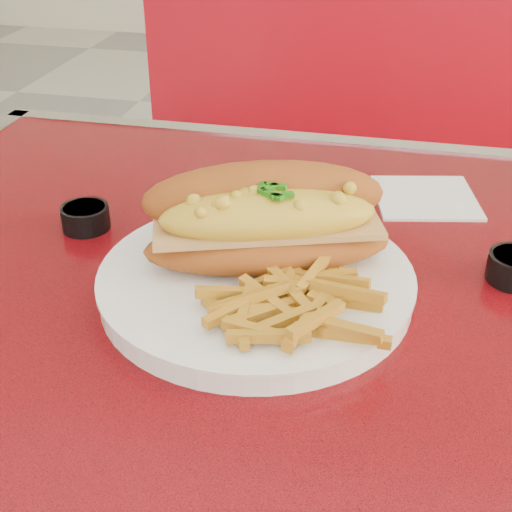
% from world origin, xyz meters
% --- Properties ---
extents(diner_table, '(1.23, 0.83, 0.77)m').
position_xyz_m(diner_table, '(0.00, 0.00, 0.61)').
color(diner_table, red).
rests_on(diner_table, ground).
extents(booth_bench_far, '(1.20, 0.51, 0.90)m').
position_xyz_m(booth_bench_far, '(0.00, 0.81, 0.29)').
color(booth_bench_far, '#A60B18').
rests_on(booth_bench_far, ground).
extents(dinner_plate, '(0.37, 0.37, 0.02)m').
position_xyz_m(dinner_plate, '(-0.13, -0.00, 0.78)').
color(dinner_plate, white).
rests_on(dinner_plate, diner_table).
extents(mac_hoagie, '(0.25, 0.18, 0.10)m').
position_xyz_m(mac_hoagie, '(-0.13, 0.02, 0.83)').
color(mac_hoagie, '#A8551B').
rests_on(mac_hoagie, dinner_plate).
extents(fries_pile, '(0.15, 0.14, 0.03)m').
position_xyz_m(fries_pile, '(-0.09, -0.07, 0.81)').
color(fries_pile, gold).
rests_on(fries_pile, dinner_plate).
extents(fork, '(0.07, 0.15, 0.00)m').
position_xyz_m(fork, '(-0.06, -0.00, 0.79)').
color(fork, silver).
rests_on(fork, dinner_plate).
extents(gravy_ramekin, '(0.11, 0.11, 0.05)m').
position_xyz_m(gravy_ramekin, '(-0.16, 0.14, 0.80)').
color(gravy_ramekin, white).
rests_on(gravy_ramekin, diner_table).
extents(sauce_cup_left, '(0.06, 0.06, 0.03)m').
position_xyz_m(sauce_cup_left, '(-0.34, 0.08, 0.78)').
color(sauce_cup_left, black).
rests_on(sauce_cup_left, diner_table).
extents(paper_napkin, '(0.14, 0.14, 0.00)m').
position_xyz_m(paper_napkin, '(0.02, 0.24, 0.77)').
color(paper_napkin, white).
rests_on(paper_napkin, diner_table).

